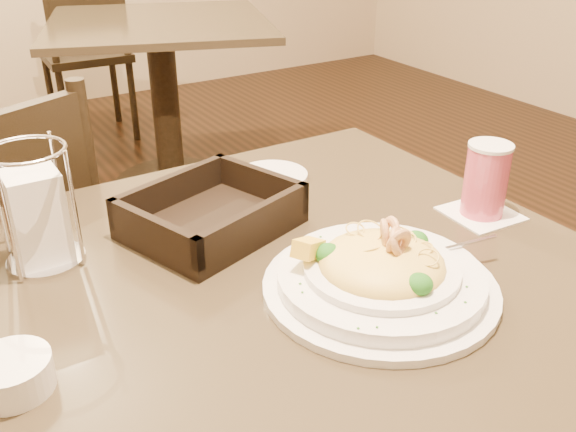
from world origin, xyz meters
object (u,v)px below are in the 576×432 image
pasta_bowl (381,273)px  napkin_caddy (37,214)px  background_table (163,76)px  drink_glass (486,180)px  side_plate (272,175)px  main_table (294,393)px  dining_chair_far (86,48)px  butter_ramekin (12,374)px  bread_basket (211,217)px

pasta_bowl → napkin_caddy: size_ratio=1.98×
background_table → pasta_bowl: pasta_bowl is taller
drink_glass → side_plate: (-0.23, 0.32, -0.06)m
drink_glass → main_table: bearing=177.3°
dining_chair_far → napkin_caddy: bearing=76.0°
drink_glass → dining_chair_far: bearing=88.2°
drink_glass → butter_ramekin: size_ratio=1.42×
main_table → napkin_caddy: size_ratio=4.94×
main_table → bread_basket: size_ratio=2.98×
side_plate → bread_basket: bearing=-145.7°
bread_basket → butter_ramekin: (-0.35, -0.22, -0.00)m
main_table → butter_ramekin: size_ratio=9.96×
dining_chair_far → pasta_bowl: 2.90m
main_table → background_table: same height
main_table → pasta_bowl: size_ratio=2.50×
dining_chair_far → napkin_caddy: size_ratio=5.10×
napkin_caddy → bread_basket: bearing=-9.7°
background_table → napkin_caddy: size_ratio=6.31×
background_table → drink_glass: size_ratio=8.97×
main_table → butter_ramekin: butter_ramekin is taller
side_plate → drink_glass: bearing=-55.1°
main_table → butter_ramekin: (-0.40, -0.04, 0.26)m
main_table → bread_basket: (-0.05, 0.18, 0.26)m
side_plate → napkin_caddy: bearing=-169.1°
dining_chair_far → side_plate: bearing=85.4°
drink_glass → butter_ramekin: (-0.77, -0.03, -0.04)m
side_plate → dining_chair_far: bearing=82.7°
background_table → napkin_caddy: (-0.86, -1.73, 0.32)m
pasta_bowl → napkin_caddy: (-0.37, 0.33, 0.05)m
background_table → napkin_caddy: bearing=-116.5°
pasta_bowl → bread_basket: size_ratio=1.20×
napkin_caddy → butter_ramekin: (-0.10, -0.26, -0.06)m
dining_chair_far → butter_ramekin: bearing=75.7°
background_table → butter_ramekin: butter_ramekin is taller
main_table → napkin_caddy: bearing=144.1°
pasta_bowl → butter_ramekin: (-0.47, 0.06, -0.01)m
side_plate → pasta_bowl: bearing=-99.6°
bread_basket → butter_ramekin: bread_basket is taller
dining_chair_far → napkin_caddy: 2.66m
drink_glass → side_plate: 0.40m
side_plate → butter_ramekin: butter_ramekin is taller
dining_chair_far → drink_glass: size_ratio=7.26×
background_table → napkin_caddy: napkin_caddy is taller
dining_chair_far → napkin_caddy: napkin_caddy is taller
side_plate → background_table: bearing=75.7°
napkin_caddy → side_plate: bearing=10.9°
pasta_bowl → side_plate: (0.07, 0.41, -0.02)m
background_table → main_table: bearing=-106.0°
main_table → drink_glass: drink_glass is taller
background_table → butter_ramekin: (-0.96, -1.99, 0.26)m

